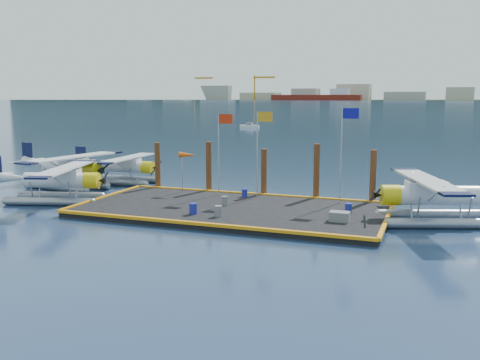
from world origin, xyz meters
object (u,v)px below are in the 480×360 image
Objects in this scene: seaplane_c at (125,168)px; drum_5 at (245,193)px; drum_0 at (225,201)px; piling_1 at (209,169)px; seaplane_b at (70,170)px; piling_3 at (317,173)px; piling_0 at (158,167)px; piling_4 at (373,178)px; seaplane_a at (60,183)px; drum_1 at (218,211)px; flagpole_blue at (344,141)px; crate at (340,217)px; drum_3 at (193,209)px; drum_4 at (348,208)px; windsock at (188,156)px; flagpole_red at (221,142)px; flagpole_yellow at (260,141)px; seaplane_d at (433,198)px; piling_2 at (264,174)px.

drum_5 is at bearing 69.59° from seaplane_c.
drum_0 is 0.15× the size of piling_1.
piling_3 is at bearing 103.17° from seaplane_b.
piling_0 is at bearing 180.00° from piling_3.
piling_4 is at bearing 102.57° from seaplane_b.
seaplane_a reaches higher than drum_1.
flagpole_blue reaches higher than piling_1.
piling_0 is (-15.91, 7.00, 1.31)m from crate.
drum_3 reaches higher than drum_4.
piling_3 is 1.07× the size of piling_4.
drum_5 is 0.18× the size of windsock.
piling_1 is at bearing 136.85° from flagpole_red.
crate is 7.20m from piling_4.
seaplane_b is 2.59× the size of piling_0.
drum_0 is at bearing 74.50° from drum_3.
crate is (20.43, -0.55, -0.80)m from seaplane_a.
drum_1 is 7.30m from crate.
crate is 0.37× the size of windsock.
drum_4 is 10.88m from flagpole_red.
drum_5 is at bearing 94.64° from seaplane_a.
windsock is at bearing 180.00° from flagpole_yellow.
piling_0 is at bearing 130.39° from drum_3.
seaplane_c is 21.85m from drum_4.
drum_3 is at bearing -83.33° from flagpole_red.
drum_3 is at bearing 87.23° from seaplane_d.
piling_0 is (4.52, 6.45, 0.51)m from seaplane_a.
drum_3 is 0.11× the size of flagpole_yellow.
piling_2 reaches higher than windsock.
seaplane_d reaches higher than drum_5.
piling_2 is at bearing 180.00° from piling_3.
flagpole_blue is at bearing 0.06° from drum_5.
seaplane_a is 14.18× the size of drum_1.
piling_2 reaches higher than seaplane_d.
seaplane_c is 9.53m from piling_1.
piling_2 is (-6.91, 7.00, 1.21)m from crate.
flagpole_yellow is at bearing 98.54° from seaplane_b.
flagpole_blue is (8.99, -0.00, 0.29)m from flagpole_red.
piling_0 is (-8.04, 1.61, 1.31)m from drum_5.
piling_3 is at bearing 62.81° from drum_1.
seaplane_b is 20.60m from piling_3.
seaplane_b is 17.73m from drum_1.
drum_3 is 0.12× the size of flagpole_red.
piling_4 is (1.09, 7.00, 1.31)m from crate.
piling_4 reaches higher than drum_3.
drum_0 is 5.33m from piling_2.
flagpole_blue is at bearing 46.07° from drum_1.
seaplane_d is 9.00m from piling_3.
seaplane_d reaches higher than drum_3.
drum_5 is at bearing 60.09° from seaplane_d.
flagpole_yellow reaches higher than drum_4.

